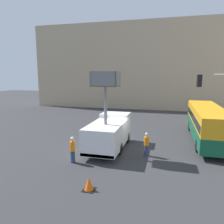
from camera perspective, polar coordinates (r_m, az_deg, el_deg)
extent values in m
plane|color=#333335|center=(19.31, 2.24, -9.23)|extent=(120.00, 120.00, 0.00)
cube|color=tan|center=(44.64, 9.91, 11.56)|extent=(44.00, 10.00, 15.69)
cube|color=white|center=(20.51, 0.90, -3.48)|extent=(2.58, 1.94, 2.30)
cube|color=white|center=(17.53, -1.65, -6.35)|extent=(2.58, 4.53, 1.96)
cube|color=red|center=(15.79, -3.96, -11.38)|extent=(2.53, 0.10, 0.24)
cylinder|color=black|center=(21.08, -2.13, -6.22)|extent=(0.30, 0.97, 0.97)
cylinder|color=black|center=(20.56, 4.00, -6.65)|extent=(0.30, 0.97, 0.97)
cylinder|color=black|center=(18.15, -5.14, -8.90)|extent=(0.30, 0.97, 0.97)
cylinder|color=black|center=(17.54, 1.99, -9.54)|extent=(0.30, 0.97, 0.97)
cylinder|color=slate|center=(17.01, -1.69, 1.67)|extent=(0.24, 0.24, 2.97)
cube|color=brown|center=(16.87, -1.72, 6.84)|extent=(2.02, 1.43, 0.10)
cube|color=slate|center=(17.15, -4.88, 8.78)|extent=(0.08, 1.43, 1.05)
cube|color=slate|center=(16.60, 1.53, 8.78)|extent=(0.08, 1.43, 1.05)
cube|color=slate|center=(17.50, -1.10, 8.83)|extent=(2.02, 0.08, 1.05)
cube|color=slate|center=(16.21, -2.41, 8.75)|extent=(2.02, 0.08, 1.05)
cube|color=#145638|center=(22.90, 23.41, -4.22)|extent=(2.58, 11.75, 1.25)
cube|color=orange|center=(22.63, 23.65, -0.81)|extent=(2.58, 11.75, 1.52)
cube|color=black|center=(22.67, 23.61, -1.38)|extent=(2.60, 11.28, 0.67)
cylinder|color=black|center=(26.40, 19.74, -3.44)|extent=(0.30, 1.06, 1.06)
cylinder|color=black|center=(26.71, 24.62, -3.61)|extent=(0.30, 1.06, 1.06)
cylinder|color=black|center=(19.40, 21.52, -8.19)|extent=(0.30, 1.06, 1.06)
cylinder|color=slate|center=(17.76, 26.61, 8.74)|extent=(0.48, 2.94, 0.13)
cube|color=black|center=(17.36, 21.85, 7.58)|extent=(0.36, 0.36, 0.90)
sphere|color=red|center=(17.35, 21.90, 8.40)|extent=(0.20, 0.20, 0.20)
cylinder|color=navy|center=(16.28, -10.20, -11.41)|extent=(0.32, 0.32, 0.87)
cylinder|color=orange|center=(16.02, -10.29, -8.80)|extent=(0.38, 0.38, 0.69)
sphere|color=tan|center=(15.88, -10.34, -7.20)|extent=(0.24, 0.24, 0.24)
sphere|color=white|center=(15.85, -10.35, -6.84)|extent=(0.25, 0.25, 0.25)
cylinder|color=navy|center=(17.49, 8.93, -9.90)|extent=(0.32, 0.32, 0.85)
cylinder|color=orange|center=(17.25, 9.00, -7.51)|extent=(0.38, 0.38, 0.68)
sphere|color=tan|center=(17.13, 9.04, -6.06)|extent=(0.23, 0.23, 0.23)
sphere|color=white|center=(17.10, 9.05, -5.72)|extent=(0.24, 0.24, 0.24)
cube|color=black|center=(12.81, -6.03, -19.52)|extent=(0.66, 0.66, 0.03)
cone|color=#F25B0F|center=(12.64, -6.06, -18.08)|extent=(0.53, 0.53, 0.76)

